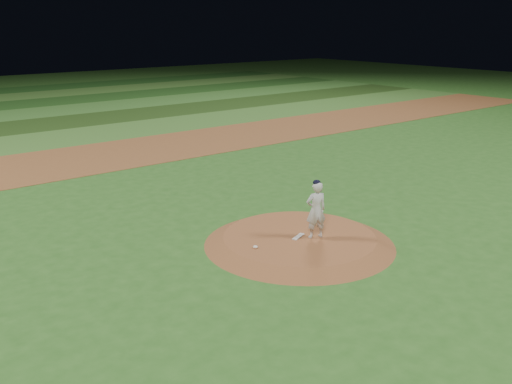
# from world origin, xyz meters

# --- Properties ---
(ground) EXTENTS (120.00, 120.00, 0.00)m
(ground) POSITION_xyz_m (0.00, 0.00, 0.00)
(ground) COLOR #2B601F
(ground) RESTS_ON ground
(infield_dirt_band) EXTENTS (70.00, 6.00, 0.02)m
(infield_dirt_band) POSITION_xyz_m (0.00, 14.00, 0.01)
(infield_dirt_band) COLOR brown
(infield_dirt_band) RESTS_ON ground
(outfield_stripe_0) EXTENTS (70.00, 5.00, 0.02)m
(outfield_stripe_0) POSITION_xyz_m (0.00, 19.50, 0.01)
(outfield_stripe_0) COLOR #3D7329
(outfield_stripe_0) RESTS_ON ground
(outfield_stripe_1) EXTENTS (70.00, 5.00, 0.02)m
(outfield_stripe_1) POSITION_xyz_m (0.00, 24.50, 0.01)
(outfield_stripe_1) COLOR #214114
(outfield_stripe_1) RESTS_ON ground
(outfield_stripe_2) EXTENTS (70.00, 5.00, 0.02)m
(outfield_stripe_2) POSITION_xyz_m (0.00, 29.50, 0.01)
(outfield_stripe_2) COLOR #377129
(outfield_stripe_2) RESTS_ON ground
(pitchers_mound) EXTENTS (5.50, 5.50, 0.25)m
(pitchers_mound) POSITION_xyz_m (0.00, 0.00, 0.12)
(pitchers_mound) COLOR brown
(pitchers_mound) RESTS_ON ground
(pitching_rubber) EXTENTS (0.57, 0.34, 0.03)m
(pitching_rubber) POSITION_xyz_m (-0.09, -0.06, 0.26)
(pitching_rubber) COLOR silver
(pitching_rubber) RESTS_ON pitchers_mound
(rosin_bag) EXTENTS (0.13, 0.13, 0.07)m
(rosin_bag) POSITION_xyz_m (-1.57, 0.07, 0.29)
(rosin_bag) COLOR white
(rosin_bag) RESTS_ON pitchers_mound
(pitcher_on_mound) EXTENTS (0.70, 0.57, 1.71)m
(pitcher_on_mound) POSITION_xyz_m (0.27, -0.37, 1.09)
(pitcher_on_mound) COLOR silver
(pitcher_on_mound) RESTS_ON pitchers_mound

